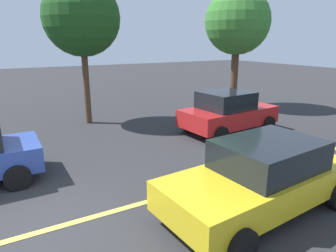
% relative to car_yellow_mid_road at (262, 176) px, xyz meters
% --- Properties ---
extents(ground_plane, '(80.00, 80.00, 0.00)m').
position_rel_car_yellow_mid_road_xyz_m(ground_plane, '(-4.43, 1.48, -0.79)').
color(ground_plane, '#2D2D30').
extents(lane_marking_centre, '(28.00, 0.16, 0.01)m').
position_rel_car_yellow_mid_road_xyz_m(lane_marking_centre, '(-1.43, 1.48, -0.78)').
color(lane_marking_centre, '#E0D14C').
extents(car_yellow_mid_road, '(4.59, 2.33, 1.55)m').
position_rel_car_yellow_mid_road_xyz_m(car_yellow_mid_road, '(0.00, 0.00, 0.00)').
color(car_yellow_mid_road, gold).
rests_on(car_yellow_mid_road, ground_plane).
extents(car_red_approaching, '(4.05, 2.37, 1.64)m').
position_rel_car_yellow_mid_road_xyz_m(car_red_approaching, '(3.24, 4.91, 0.03)').
color(car_red_approaching, red).
rests_on(car_red_approaching, ground_plane).
extents(tree_left_verge, '(3.18, 3.18, 6.07)m').
position_rel_car_yellow_mid_road_xyz_m(tree_left_verge, '(-1.25, 9.04, 3.68)').
color(tree_left_verge, '#513823').
rests_on(tree_left_verge, ground_plane).
extents(tree_centre_verge, '(3.37, 3.37, 6.20)m').
position_rel_car_yellow_mid_road_xyz_m(tree_centre_verge, '(6.59, 8.39, 3.69)').
color(tree_centre_verge, '#513823').
rests_on(tree_centre_verge, ground_plane).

